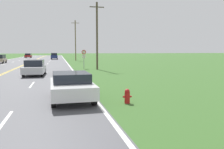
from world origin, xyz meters
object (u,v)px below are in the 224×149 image
object	(u,v)px
fire_hydrant	(127,96)
traffic_sign	(84,55)
car_white_sedan_nearest	(71,85)
car_dark_blue_suv_distant	(54,56)
car_silver_sedan_approaching	(35,67)
car_champagne_hatchback_receding	(0,59)
car_red_hatchback_horizon	(28,55)

from	to	relation	value
fire_hydrant	traffic_sign	bearing A→B (deg)	89.19
car_white_sedan_nearest	car_dark_blue_suv_distant	xyz separation A→B (m)	(-1.53, 55.86, 0.19)
traffic_sign	car_silver_sedan_approaching	size ratio (longest dim) A/B	0.55
fire_hydrant	car_champagne_hatchback_receding	distance (m)	40.67
traffic_sign	car_dark_blue_suv_distant	distance (m)	36.51
traffic_sign	car_champagne_hatchback_receding	world-z (taller)	traffic_sign
car_white_sedan_nearest	car_silver_sedan_approaching	world-z (taller)	car_silver_sedan_approaching
fire_hydrant	car_dark_blue_suv_distant	xyz separation A→B (m)	(-3.97, 57.20, 0.57)
traffic_sign	car_champagne_hatchback_receding	xyz separation A→B (m)	(-14.07, 17.31, -1.01)
car_champagne_hatchback_receding	car_red_hatchback_horizon	world-z (taller)	car_champagne_hatchback_receding
car_white_sedan_nearest	car_red_hatchback_horizon	size ratio (longest dim) A/B	1.00
car_silver_sedan_approaching	car_dark_blue_suv_distant	xyz separation A→B (m)	(1.29, 43.42, 0.15)
car_silver_sedan_approaching	car_champagne_hatchback_receding	xyz separation A→B (m)	(-8.52, 24.49, 0.10)
traffic_sign	car_champagne_hatchback_receding	distance (m)	22.33
car_red_hatchback_horizon	car_white_sedan_nearest	bearing A→B (deg)	-170.49
fire_hydrant	car_white_sedan_nearest	xyz separation A→B (m)	(-2.44, 1.34, 0.38)
traffic_sign	car_silver_sedan_approaching	xyz separation A→B (m)	(-5.55, -7.17, -1.11)
fire_hydrant	car_champagne_hatchback_receding	size ratio (longest dim) A/B	0.18
car_white_sedan_nearest	fire_hydrant	bearing A→B (deg)	59.42
car_silver_sedan_approaching	car_dark_blue_suv_distant	distance (m)	43.44
car_dark_blue_suv_distant	car_red_hatchback_horizon	xyz separation A→B (m)	(-8.50, 14.64, -0.13)
traffic_sign	car_dark_blue_suv_distant	world-z (taller)	traffic_sign
fire_hydrant	car_dark_blue_suv_distant	world-z (taller)	car_dark_blue_suv_distant
fire_hydrant	car_red_hatchback_horizon	xyz separation A→B (m)	(-12.46, 71.84, 0.44)
car_dark_blue_suv_distant	traffic_sign	bearing A→B (deg)	7.29
car_white_sedan_nearest	car_dark_blue_suv_distant	bearing A→B (deg)	179.87
car_champagne_hatchback_receding	fire_hydrant	bearing A→B (deg)	-159.16
car_red_hatchback_horizon	car_dark_blue_suv_distant	bearing A→B (deg)	-148.46
traffic_sign	car_white_sedan_nearest	distance (m)	19.83
fire_hydrant	car_red_hatchback_horizon	world-z (taller)	car_red_hatchback_horizon
car_champagne_hatchback_receding	traffic_sign	bearing A→B (deg)	-139.86
car_white_sedan_nearest	car_red_hatchback_horizon	world-z (taller)	car_red_hatchback_horizon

